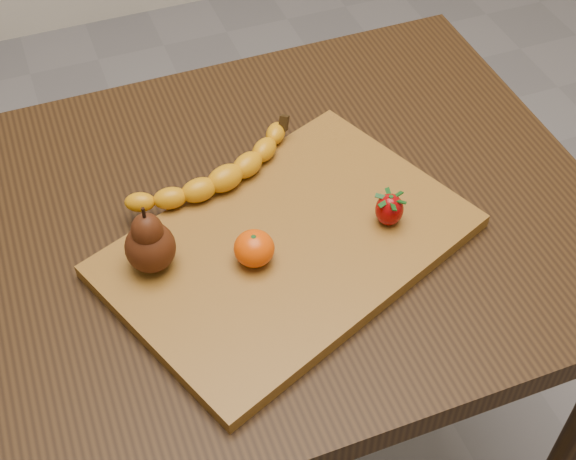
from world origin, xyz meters
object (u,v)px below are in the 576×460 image
object	(u,v)px
pear	(148,238)
table	(239,270)
cutting_board	(288,246)
mandarin	(254,248)

from	to	relation	value
pear	table	bearing A→B (deg)	20.41
cutting_board	pear	world-z (taller)	pear
pear	mandarin	bearing A→B (deg)	-17.97
mandarin	cutting_board	bearing A→B (deg)	16.72
cutting_board	table	bearing A→B (deg)	102.68
cutting_board	pear	bearing A→B (deg)	150.06
table	mandarin	xyz separation A→B (m)	(-0.00, -0.08, 0.14)
pear	mandarin	distance (m)	0.13
table	mandarin	world-z (taller)	mandarin
table	cutting_board	bearing A→B (deg)	-55.30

